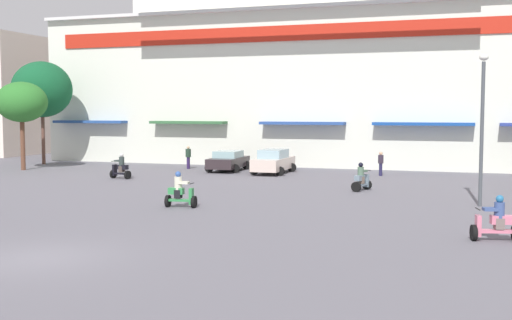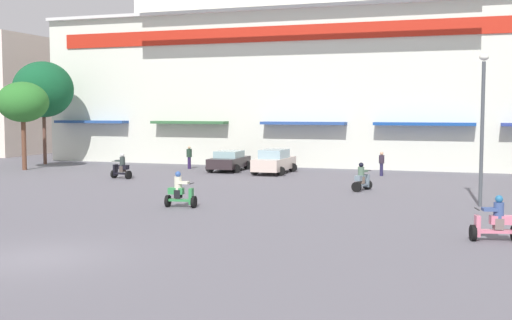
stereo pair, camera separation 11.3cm
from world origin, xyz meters
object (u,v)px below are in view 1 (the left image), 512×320
Objects in this scene: plaza_tree_2 at (22,102)px; pedestrian_0 at (188,156)px; pedestrian_1 at (381,162)px; scooter_rider_4 at (180,193)px; parked_car_1 at (273,161)px; scooter_rider_0 at (361,179)px; plaza_tree_0 at (42,90)px; scooter_rider_2 at (496,222)px; parked_car_0 at (228,161)px; streetlamp_near at (482,118)px; scooter_rider_3 at (121,168)px.

plaza_tree_2 is 12.13m from pedestrian_0.
pedestrian_0 is 1.06× the size of pedestrian_1.
plaza_tree_2 reaches higher than pedestrian_0.
parked_car_1 is at bearing 91.72° from scooter_rider_4.
pedestrian_1 reaches higher than scooter_rider_0.
plaza_tree_0 is 26.39m from pedestrian_1.
scooter_rider_2 is at bearing -45.31° from pedestrian_0.
plaza_tree_2 is 4.14× the size of scooter_rider_0.
streetlamp_near is at bearing -35.87° from parked_car_0.
scooter_rider_4 is at bearing -66.71° from pedestrian_0.
parked_car_1 is 10.08m from scooter_rider_0.
plaza_tree_0 is at bearing 161.72° from scooter_rider_0.
plaza_tree_0 reaches higher than plaza_tree_2.
scooter_rider_4 is (17.82, -12.28, -4.08)m from plaza_tree_2.
scooter_rider_2 is (13.06, -18.70, -0.18)m from parked_car_1.
parked_car_0 is at bearing 142.59° from scooter_rider_0.
scooter_rider_3 is at bearing -142.75° from parked_car_1.
pedestrian_0 is (10.60, 4.49, -3.81)m from plaza_tree_2.
scooter_rider_3 is (-4.48, -6.75, -0.06)m from parked_car_0.
scooter_rider_4 is (-6.51, -8.16, 0.03)m from scooter_rider_0.
parked_car_0 is 2.73× the size of scooter_rider_3.
scooter_rider_4 is at bearing -160.12° from streetlamp_near.
plaza_tree_0 is 16.33m from parked_car_0.
parked_car_1 reaches higher than scooter_rider_3.
plaza_tree_2 is at bearing -69.98° from plaza_tree_0.
plaza_tree_2 reaches higher than scooter_rider_3.
scooter_rider_2 reaches higher than parked_car_0.
parked_car_0 is 0.96× the size of parked_car_1.
scooter_rider_0 is 0.91× the size of pedestrian_0.
plaza_tree_0 reaches higher than scooter_rider_0.
scooter_rider_0 is 0.95× the size of scooter_rider_4.
plaza_tree_2 is 3.77× the size of pedestrian_0.
plaza_tree_0 is at bearing 110.02° from plaza_tree_2.
scooter_rider_2 is at bearing -55.07° from parked_car_1.
scooter_rider_3 reaches higher than pedestrian_1.
scooter_rider_2 is (32.04, -20.00, -5.15)m from plaza_tree_0.
streetlamp_near is (19.49, -12.33, 2.94)m from pedestrian_0.
parked_car_1 is at bearing -174.20° from pedestrian_1.
parked_car_0 is (13.90, 3.87, -4.01)m from plaza_tree_2.
scooter_rider_3 is (-7.94, -6.04, -0.14)m from parked_car_1.
plaza_tree_2 is at bearing -157.05° from pedestrian_0.
parked_car_0 is 10.41m from pedestrian_1.
scooter_rider_0 is 10.44m from scooter_rider_4.
scooter_rider_2 is at bearing -61.95° from scooter_rider_0.
plaza_tree_0 is 5.02× the size of scooter_rider_3.
parked_car_1 reaches higher than scooter_rider_4.
streetlamp_near is (31.71, -12.30, -1.91)m from plaza_tree_0.
scooter_rider_0 is (25.96, -8.57, -5.15)m from plaza_tree_0.
parked_car_0 is 20.23m from streetlamp_near.
pedestrian_1 is (-6.11, 19.40, 0.26)m from scooter_rider_2.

